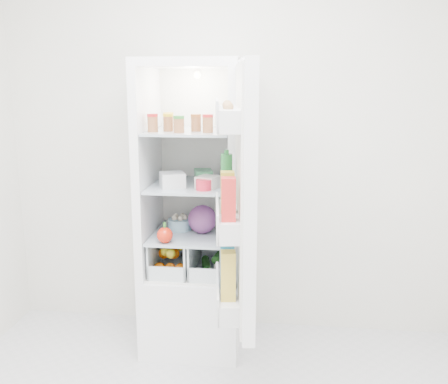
# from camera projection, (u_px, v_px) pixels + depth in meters

# --- Properties ---
(room_walls) EXTENTS (3.02, 3.02, 2.61)m
(room_walls) POSITION_uv_depth(u_px,v_px,m) (185.00, 105.00, 1.76)
(room_walls) COLOR silver
(room_walls) RESTS_ON ground
(refrigerator) EXTENTS (0.60, 0.60, 1.80)m
(refrigerator) POSITION_uv_depth(u_px,v_px,m) (195.00, 242.00, 3.19)
(refrigerator) COLOR white
(refrigerator) RESTS_ON ground
(shelf_low) EXTENTS (0.49, 0.53, 0.01)m
(shelf_low) POSITION_uv_depth(u_px,v_px,m) (193.00, 234.00, 3.11)
(shelf_low) COLOR #A6B6C3
(shelf_low) RESTS_ON refrigerator
(shelf_mid) EXTENTS (0.49, 0.53, 0.02)m
(shelf_mid) POSITION_uv_depth(u_px,v_px,m) (192.00, 185.00, 3.05)
(shelf_mid) COLOR #A6B6C3
(shelf_mid) RESTS_ON refrigerator
(shelf_top) EXTENTS (0.49, 0.53, 0.02)m
(shelf_top) POSITION_uv_depth(u_px,v_px,m) (191.00, 131.00, 2.98)
(shelf_top) COLOR #A6B6C3
(shelf_top) RESTS_ON refrigerator
(crisper_left) EXTENTS (0.23, 0.46, 0.22)m
(crisper_left) POSITION_uv_depth(u_px,v_px,m) (174.00, 253.00, 3.16)
(crisper_left) COLOR silver
(crisper_left) RESTS_ON refrigerator
(crisper_right) EXTENTS (0.23, 0.46, 0.22)m
(crisper_right) POSITION_uv_depth(u_px,v_px,m) (212.00, 254.00, 3.13)
(crisper_right) COLOR silver
(crisper_right) RESTS_ON refrigerator
(condiment_jars) EXTENTS (0.46, 0.32, 0.08)m
(condiment_jars) POSITION_uv_depth(u_px,v_px,m) (185.00, 124.00, 2.89)
(condiment_jars) COLOR #B21919
(condiment_jars) RESTS_ON shelf_top
(squeeze_bottle) EXTENTS (0.05, 0.05, 0.16)m
(squeeze_bottle) POSITION_uv_depth(u_px,v_px,m) (228.00, 116.00, 2.97)
(squeeze_bottle) COLOR silver
(squeeze_bottle) RESTS_ON shelf_top
(tub_white) EXTENTS (0.18, 0.18, 0.09)m
(tub_white) POSITION_uv_depth(u_px,v_px,m) (172.00, 180.00, 2.95)
(tub_white) COLOR silver
(tub_white) RESTS_ON shelf_mid
(tub_cream) EXTENTS (0.15, 0.15, 0.07)m
(tub_cream) POSITION_uv_depth(u_px,v_px,m) (208.00, 182.00, 2.94)
(tub_cream) COLOR beige
(tub_cream) RESTS_ON shelf_mid
(tin_red) EXTENTS (0.12, 0.12, 0.06)m
(tin_red) POSITION_uv_depth(u_px,v_px,m) (204.00, 185.00, 2.88)
(tin_red) COLOR red
(tin_red) RESTS_ON shelf_mid
(tub_green) EXTENTS (0.14, 0.17, 0.08)m
(tub_green) POSITION_uv_depth(u_px,v_px,m) (203.00, 176.00, 3.07)
(tub_green) COLOR #397D50
(tub_green) RESTS_ON shelf_mid
(red_cabbage) EXTENTS (0.18, 0.18, 0.18)m
(red_cabbage) POSITION_uv_depth(u_px,v_px,m) (202.00, 219.00, 3.09)
(red_cabbage) COLOR #54205D
(red_cabbage) RESTS_ON shelf_low
(bell_pepper) EXTENTS (0.09, 0.09, 0.09)m
(bell_pepper) POSITION_uv_depth(u_px,v_px,m) (165.00, 235.00, 2.91)
(bell_pepper) COLOR red
(bell_pepper) RESTS_ON shelf_low
(mushroom_bowl) EXTENTS (0.18, 0.18, 0.07)m
(mushroom_bowl) POSITION_uv_depth(u_px,v_px,m) (180.00, 224.00, 3.17)
(mushroom_bowl) COLOR #97C8E1
(mushroom_bowl) RESTS_ON shelf_low
(citrus_pile) EXTENTS (0.20, 0.24, 0.16)m
(citrus_pile) POSITION_uv_depth(u_px,v_px,m) (170.00, 259.00, 3.10)
(citrus_pile) COLOR orange
(citrus_pile) RESTS_ON refrigerator
(veg_pile) EXTENTS (0.16, 0.30, 0.10)m
(veg_pile) POSITION_uv_depth(u_px,v_px,m) (213.00, 262.00, 3.14)
(veg_pile) COLOR #194B19
(veg_pile) RESTS_ON refrigerator
(fridge_door) EXTENTS (0.25, 0.60, 1.30)m
(fridge_door) POSITION_uv_depth(u_px,v_px,m) (240.00, 202.00, 2.44)
(fridge_door) COLOR white
(fridge_door) RESTS_ON refrigerator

